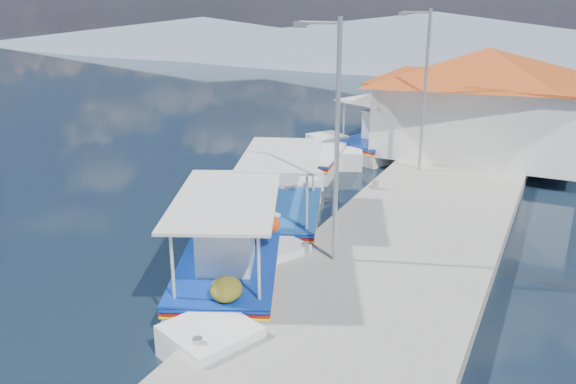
% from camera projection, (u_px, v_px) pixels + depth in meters
% --- Properties ---
extents(ground, '(160.00, 160.00, 0.00)m').
position_uv_depth(ground, '(143.00, 273.00, 15.51)').
color(ground, black).
rests_on(ground, ground).
extents(quay, '(5.00, 44.00, 0.50)m').
position_uv_depth(quay, '(421.00, 224.00, 18.12)').
color(quay, gray).
rests_on(quay, ground).
extents(bollards, '(0.20, 17.20, 0.30)m').
position_uv_depth(bollards, '(348.00, 209.00, 18.22)').
color(bollards, '#A5A8AD').
rests_on(bollards, quay).
extents(main_caique, '(4.48, 7.46, 2.69)m').
position_uv_depth(main_caique, '(231.00, 269.00, 14.55)').
color(main_caique, white).
rests_on(main_caique, ground).
extents(caique_green_canopy, '(3.84, 6.94, 2.77)m').
position_uv_depth(caique_green_canopy, '(284.00, 218.00, 18.18)').
color(caique_green_canopy, white).
rests_on(caique_green_canopy, ground).
extents(caique_blue_hull, '(2.83, 6.93, 1.25)m').
position_uv_depth(caique_blue_hull, '(315.00, 163.00, 24.45)').
color(caique_blue_hull, white).
rests_on(caique_blue_hull, ground).
extents(caique_far, '(4.59, 7.64, 2.92)m').
position_uv_depth(caique_far, '(387.00, 143.00, 26.84)').
color(caique_far, white).
rests_on(caique_far, ground).
extents(harbor_building, '(10.49, 10.49, 4.40)m').
position_uv_depth(harbor_building, '(483.00, 99.00, 24.88)').
color(harbor_building, silver).
rests_on(harbor_building, quay).
extents(lamp_post_near, '(1.21, 0.14, 6.00)m').
position_uv_depth(lamp_post_near, '(334.00, 131.00, 14.13)').
color(lamp_post_near, '#A5A8AD').
rests_on(lamp_post_near, quay).
extents(lamp_post_far, '(1.21, 0.14, 6.00)m').
position_uv_depth(lamp_post_far, '(423.00, 83.00, 21.82)').
color(lamp_post_far, '#A5A8AD').
rests_on(lamp_post_far, quay).
extents(mountain_ridge, '(171.40, 96.00, 5.50)m').
position_uv_depth(mountain_ridge, '(547.00, 45.00, 59.98)').
color(mountain_ridge, slate).
rests_on(mountain_ridge, ground).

